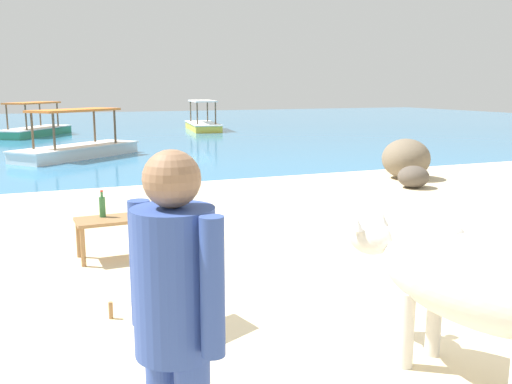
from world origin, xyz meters
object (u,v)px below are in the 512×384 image
low_bench_table (112,225)px  boat_yellow (203,124)px  deck_chair_near (163,275)px  boat_white (77,147)px  bottle (102,206)px  cow (469,281)px  boat_green (34,129)px  person_standing (176,322)px

low_bench_table → boat_yellow: (6.40, 17.74, -0.12)m
low_bench_table → deck_chair_near: bearing=-88.3°
boat_yellow → boat_white: 10.08m
bottle → boat_white: size_ratio=0.08×
bottle → boat_yellow: size_ratio=0.08×
boat_white → boat_yellow: bearing=-165.6°
boat_yellow → boat_white: size_ratio=1.06×
deck_chair_near → boat_white: 11.52m
cow → boat_yellow: boat_yellow is taller
cow → boat_white: (-1.24, 13.14, -0.42)m
cow → low_bench_table: cow is taller
boat_green → boat_yellow: bearing=127.0°
cow → boat_white: bearing=-8.4°
bottle → cow: bearing=-64.2°
low_bench_table → deck_chair_near: deck_chair_near is taller
deck_chair_near → boat_yellow: 20.61m
bottle → deck_chair_near: bottle is taller
boat_yellow → boat_white: same height
boat_green → boat_white: 7.73m
boat_white → bottle: bearing=47.7°
deck_chair_near → boat_white: boat_white is taller
cow → boat_yellow: size_ratio=0.48×
cow → bottle: cow is taller
bottle → boat_green: (-0.41, 17.20, -0.31)m
person_standing → deck_chair_near: bearing=52.7°
boat_green → low_bench_table: bearing=34.9°
deck_chair_near → boat_green: (-0.62, 19.18, -0.13)m
low_bench_table → boat_white: 9.63m
cow → bottle: size_ratio=6.13×
cow → low_bench_table: size_ratio=2.34×
cow → boat_yellow: 21.79m
low_bench_table → boat_white: boat_white is taller
bottle → boat_green: boat_green is taller
cow → boat_white: 13.21m
deck_chair_near → boat_white: (0.31, 11.51, -0.13)m
person_standing → boat_green: (-0.18, 21.36, -0.70)m
deck_chair_near → boat_green: 19.19m
bottle → deck_chair_near: size_ratio=0.32×
cow → deck_chair_near: cow is taller
person_standing → boat_white: (0.74, 13.68, -0.70)m
boat_white → low_bench_table: bearing=48.2°
low_bench_table → deck_chair_near: size_ratio=0.84×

